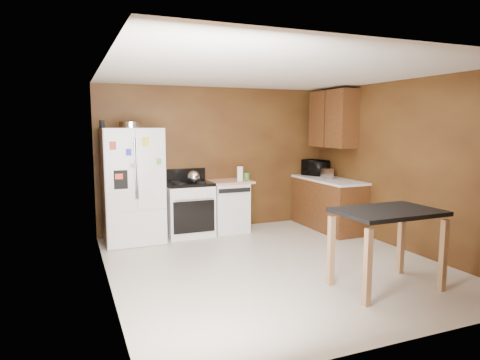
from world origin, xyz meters
TOP-DOWN VIEW (x-y plane):
  - floor at (0.00, 0.00)m, footprint 4.50×4.50m
  - ceiling at (0.00, 0.00)m, footprint 4.50×4.50m
  - wall_back at (0.00, 2.25)m, footprint 4.20×0.00m
  - wall_front at (0.00, -2.25)m, footprint 4.20×0.00m
  - wall_left at (-2.10, 0.00)m, footprint 0.00×4.50m
  - wall_right at (2.10, 0.00)m, footprint 0.00×4.50m
  - roasting_pan at (-1.55, 1.87)m, footprint 0.38×0.38m
  - pen_cup at (-1.99, 1.73)m, footprint 0.08×0.08m
  - kettle at (-0.58, 1.79)m, footprint 0.20×0.20m
  - paper_towel at (0.25, 1.81)m, footprint 0.13×0.13m
  - green_canister at (0.44, 1.98)m, footprint 0.12×0.12m
  - toaster at (1.77, 1.46)m, footprint 0.22×0.29m
  - microwave at (1.84, 1.95)m, footprint 0.49×0.57m
  - refrigerator at (-1.55, 1.86)m, footprint 0.90×0.80m
  - gas_range at (-0.64, 1.92)m, footprint 0.76×0.68m
  - dishwasher at (0.08, 1.95)m, footprint 0.78×0.63m
  - right_cabinets at (1.84, 1.48)m, footprint 0.63×1.58m
  - island at (0.80, -1.21)m, footprint 1.14×0.77m

SIDE VIEW (x-z plane):
  - floor at x=0.00m, z-range 0.00..0.00m
  - dishwasher at x=0.08m, z-range 0.01..0.90m
  - gas_range at x=-0.64m, z-range -0.09..1.01m
  - island at x=0.80m, z-range 0.31..1.21m
  - refrigerator at x=-1.55m, z-range 0.00..1.80m
  - right_cabinets at x=1.84m, z-range -0.32..2.13m
  - green_canister at x=0.44m, z-range 0.89..1.00m
  - toaster at x=1.77m, z-range 0.90..1.09m
  - kettle at x=-0.58m, z-range 0.90..1.10m
  - paper_towel at x=0.25m, z-range 0.89..1.14m
  - microwave at x=1.84m, z-range 0.90..1.17m
  - wall_back at x=0.00m, z-range -0.85..3.35m
  - wall_front at x=0.00m, z-range -0.85..3.35m
  - wall_left at x=-2.10m, z-range -1.00..3.50m
  - wall_right at x=2.10m, z-range -1.00..3.50m
  - roasting_pan at x=-1.55m, z-range 1.80..1.89m
  - pen_cup at x=-1.99m, z-range 1.80..1.91m
  - ceiling at x=0.00m, z-range 2.50..2.50m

